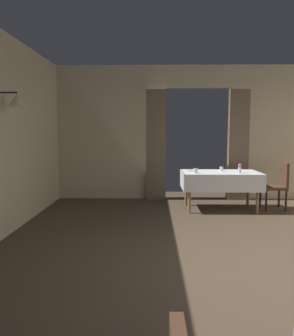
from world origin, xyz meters
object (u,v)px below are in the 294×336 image
at_px(chair_mid_right, 278,183).
at_px(flower_vase_mid, 240,168).
at_px(plate_mid_c, 192,171).
at_px(glass_mid_d, 195,171).
at_px(dining_table_mid, 220,177).
at_px(glass_mid_b, 221,169).

xyz_separation_m(chair_mid_right, flower_vase_mid, (-0.82, -0.26, 0.33)).
relative_size(chair_mid_right, plate_mid_c, 4.35).
bearing_deg(flower_vase_mid, glass_mid_d, -178.77).
distance_m(dining_table_mid, glass_mid_b, 0.20).
relative_size(flower_vase_mid, plate_mid_c, 0.85).
height_order(dining_table_mid, plate_mid_c, plate_mid_c).
bearing_deg(flower_vase_mid, glass_mid_b, 129.13).
distance_m(glass_mid_b, glass_mid_d, 0.67).
height_order(chair_mid_right, plate_mid_c, chair_mid_right).
relative_size(dining_table_mid, plate_mid_c, 7.08).
height_order(dining_table_mid, glass_mid_b, glass_mid_b).
bearing_deg(chair_mid_right, glass_mid_d, -170.42).
bearing_deg(flower_vase_mid, plate_mid_c, 160.68).
height_order(dining_table_mid, flower_vase_mid, flower_vase_mid).
bearing_deg(glass_mid_b, chair_mid_right, -4.25).
relative_size(dining_table_mid, flower_vase_mid, 8.32).
distance_m(chair_mid_right, glass_mid_b, 1.14).
xyz_separation_m(dining_table_mid, glass_mid_b, (0.04, 0.13, 0.15)).
height_order(glass_mid_b, glass_mid_d, glass_mid_d).
bearing_deg(dining_table_mid, flower_vase_mid, -32.97).
distance_m(chair_mid_right, glass_mid_d, 1.71).
bearing_deg(glass_mid_b, flower_vase_mid, -50.87).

